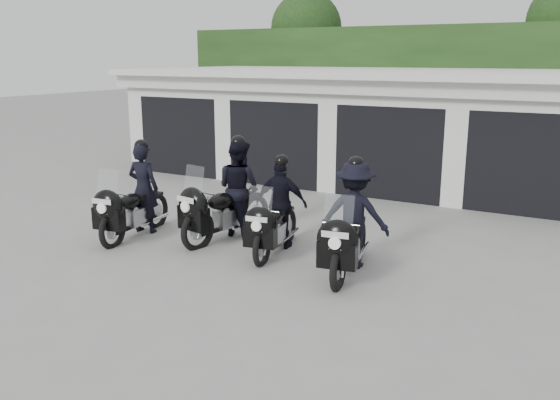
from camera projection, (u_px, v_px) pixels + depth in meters
The scene contains 7 objects.
ground at pixel (271, 269), 9.51m from camera, with size 80.00×80.00×0.00m, color gray.
garage_block at pixel (421, 128), 16.00m from camera, with size 16.40×6.80×2.96m.
background_vegetation at pixel (476, 73), 19.62m from camera, with size 20.00×3.90×5.80m.
police_bike_a at pixel (135, 198), 11.11m from camera, with size 0.81×2.13×1.86m.
police_bike_b at pixel (232, 194), 11.00m from camera, with size 1.07×2.24×1.97m.
police_bike_c at pixel (278, 210), 10.27m from camera, with size 1.02×1.98×1.73m.
police_bike_d at pixel (352, 221), 9.32m from camera, with size 1.20×2.13×1.87m.
Camera 1 is at (4.52, -7.75, 3.34)m, focal length 38.00 mm.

